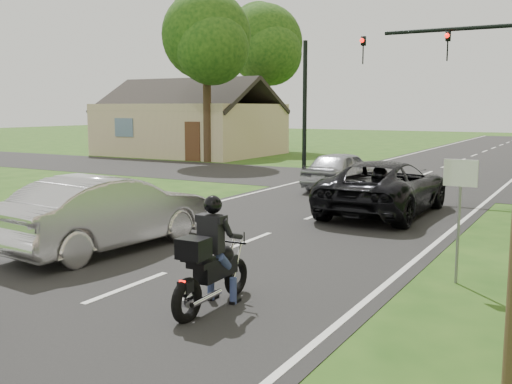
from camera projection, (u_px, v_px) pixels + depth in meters
ground at (127, 288)px, 9.97m from camera, size 140.00×140.00×0.00m
road at (346, 204)px, 18.57m from camera, size 8.00×100.00×0.01m
cross_road at (401, 183)px, 23.73m from camera, size 60.00×7.00×0.01m
motorcycle_rider at (211, 264)px, 8.85m from camera, size 0.57×2.00×1.73m
dark_suv at (385, 187)px, 16.80m from camera, size 2.51×5.42×1.51m
silver_sedan at (108, 212)px, 12.58m from camera, size 2.13×4.91×1.57m
silver_suv at (342, 170)px, 21.90m from camera, size 1.86×4.19×1.40m
traffic_signal at (488, 72)px, 19.79m from camera, size 6.38×0.44×6.00m
signal_pole_far at (305, 107)px, 27.58m from camera, size 0.20×0.20×6.00m
sign_white at (460, 191)px, 10.00m from camera, size 0.55×0.07×2.12m
tree_left_near at (208, 40)px, 31.82m from camera, size 5.12×4.96×9.22m
tree_left_far at (266, 47)px, 41.28m from camera, size 5.76×5.58×10.14m
house at (191, 127)px, 38.21m from camera, size 10.20×8.00×4.84m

